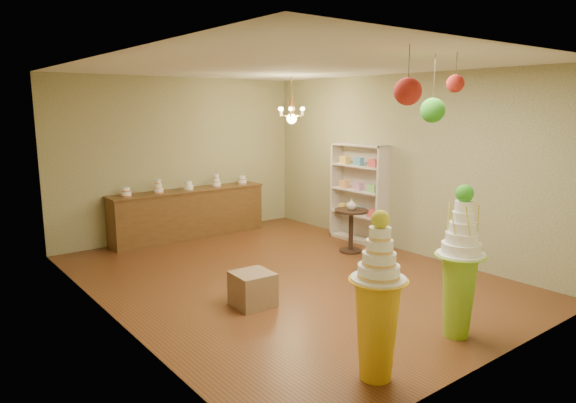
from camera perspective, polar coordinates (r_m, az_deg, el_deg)
floor at (r=7.60m, az=-0.35°, el=-8.38°), size 6.50×6.50×0.00m
ceiling at (r=7.21m, az=-0.38°, el=14.80°), size 6.50×6.50×0.00m
wall_back at (r=10.01m, az=-11.84°, el=4.78°), size 5.00×0.04×3.00m
wall_front at (r=5.12m, az=22.47°, el=-1.12°), size 5.00×0.04×3.00m
wall_left at (r=6.08m, az=-19.38°, el=0.81°), size 0.04×6.50×3.00m
wall_right at (r=8.99m, az=12.39°, el=4.13°), size 0.04×6.50×3.00m
pedestal_green at (r=5.82m, az=18.51°, el=-7.79°), size 0.63×0.63×1.67m
pedestal_orange at (r=4.79m, az=9.89°, el=-12.18°), size 0.59×0.59×1.58m
burlap_riser at (r=6.52m, az=-3.95°, el=-9.68°), size 0.50×0.50×0.43m
sideboard at (r=9.91m, az=-10.90°, el=-1.22°), size 3.04×0.54×1.16m
shelving_unit at (r=9.48m, az=7.91°, el=0.95°), size 0.33×1.20×1.80m
round_table at (r=8.81m, az=7.02°, el=-2.58°), size 0.68×0.68×0.74m
vase at (r=8.74m, az=7.07°, el=-0.31°), size 0.23×0.23×0.19m
pom_red_left at (r=4.82m, az=13.17°, el=11.83°), size 0.25×0.25×0.53m
pom_green_mid at (r=5.68m, az=15.77°, el=9.73°), size 0.26×0.26×0.71m
pom_red_right at (r=5.59m, az=18.10°, el=12.36°), size 0.18×0.18×0.40m
chandelier at (r=9.19m, az=0.41°, el=9.53°), size 0.63×0.63×0.85m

